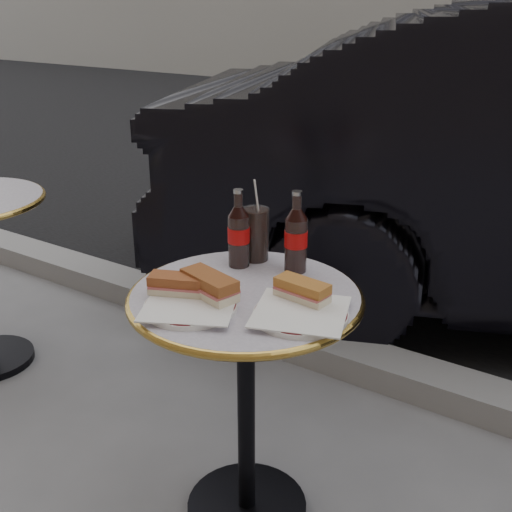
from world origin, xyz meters
The scene contains 11 objects.
ground centered at (0.00, 0.00, 0.00)m, with size 80.00×80.00×0.00m, color slate.
curb centered at (0.00, 0.90, 0.05)m, with size 40.00×0.20×0.12m, color gray.
bistro_table centered at (0.00, 0.00, 0.37)m, with size 0.62×0.62×0.73m, color #BAB2C4, non-canonical shape.
plate_left centered at (-0.06, -0.15, 0.74)m, with size 0.23×0.23×0.01m, color white.
plate_right centered at (0.19, -0.04, 0.74)m, with size 0.23×0.23×0.01m, color white.
sandwich_left_a centered at (-0.13, -0.12, 0.77)m, with size 0.14×0.07×0.05m, color brown.
sandwich_left_b centered at (-0.05, -0.09, 0.77)m, with size 0.16×0.08×0.06m, color brown.
sandwich_right centered at (0.16, 0.02, 0.77)m, with size 0.14×0.07×0.05m, color #AA682B.
cola_bottle_left centered at (-0.12, 0.14, 0.85)m, with size 0.06×0.06×0.23m, color black, non-canonical shape.
cola_bottle_right centered at (0.03, 0.20, 0.85)m, with size 0.07×0.07×0.23m, color black, non-canonical shape.
cola_glass centered at (-0.11, 0.21, 0.81)m, with size 0.08×0.08×0.16m, color black.
Camera 1 is at (0.86, -1.25, 1.45)m, focal length 45.00 mm.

